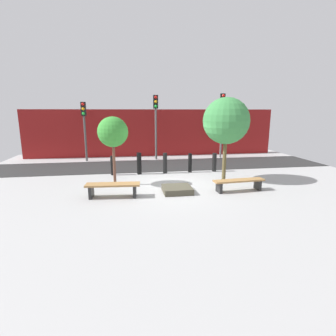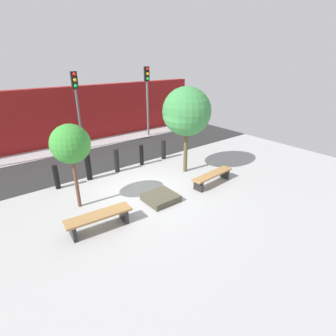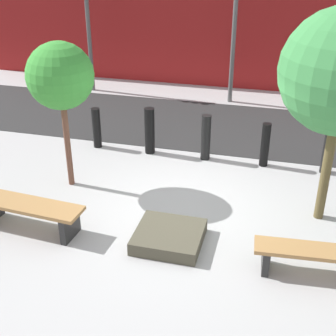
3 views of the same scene
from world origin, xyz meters
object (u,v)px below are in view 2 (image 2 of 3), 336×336
bench_left (99,218)px  bollard_far_left (56,177)px  bollard_far_right (164,150)px  traffic_light_mid_east (147,89)px  bench_right (212,176)px  bollard_left (88,167)px  tree_behind_left_bench (70,144)px  bollard_center (117,161)px  traffic_light_mid_west (77,97)px  planter_bed (161,198)px  tree_behind_right_bench (187,112)px  bollard_right (142,155)px

bench_left → bollard_far_left: 3.25m
bollard_far_right → traffic_light_mid_east: size_ratio=0.23×
bench_right → bollard_left: (-3.49, 3.25, 0.19)m
tree_behind_left_bench → bollard_far_right: size_ratio=3.00×
bench_left → bench_right: 4.54m
bench_right → bollard_far_right: 3.26m
bollard_center → traffic_light_mid_east: size_ratio=0.25×
traffic_light_mid_west → bollard_far_left: bearing=-123.0°
bench_right → bollard_left: size_ratio=1.92×
planter_bed → bollard_center: bollard_center is taller
bollard_far_left → bollard_far_right: size_ratio=1.00×
bollard_far_left → traffic_light_mid_east: traffic_light_mid_east is taller
planter_bed → bollard_far_left: bearing=128.6°
traffic_light_mid_east → bollard_far_right: bearing=-114.3°
planter_bed → tree_behind_right_bench: tree_behind_right_bench is taller
bollard_far_left → bollard_left: 1.22m
bollard_center → tree_behind_left_bench: bearing=-143.0°
planter_bed → traffic_light_mid_east: bearing=58.7°
tree_behind_right_bench → bollard_left: (-3.49, 1.71, -1.99)m
bollard_center → bollard_far_right: (2.43, 0.00, -0.04)m
bollard_right → traffic_light_mid_east: size_ratio=0.23×
bench_left → traffic_light_mid_east: (6.39, 6.99, 2.36)m
traffic_light_mid_east → bench_right: bearing=-104.8°
planter_bed → tree_behind_left_bench: tree_behind_left_bench is taller
bench_right → bollard_right: 3.42m
bollard_center → bollard_right: bollard_center is taller
bench_left → bollard_right: (3.49, 3.25, 0.11)m
bench_left → bollard_far_right: bollard_far_right is taller
tree_behind_right_bench → bollard_far_right: 2.67m
tree_behind_left_bench → bollard_left: (1.06, 1.71, -1.59)m
bollard_left → bench_left: bearing=-108.0°
bollard_far_right → bollard_right: bearing=180.0°
bollard_left → traffic_light_mid_west: (1.22, 3.74, 2.12)m
bench_left → bollard_left: 3.42m
bollard_center → bollard_far_left: bearing=180.0°
tree_behind_left_bench → planter_bed: bearing=-30.5°
planter_bed → bollard_right: 3.30m
bollard_left → bollard_far_right: (3.65, 0.00, -0.06)m
tree_behind_left_bench → bollard_center: 3.27m
planter_bed → tree_behind_right_bench: size_ratio=0.30×
planter_bed → bollard_right: bollard_right is taller
bench_right → traffic_light_mid_east: (1.85, 6.99, 2.39)m
tree_behind_right_bench → traffic_light_mid_east: bearing=71.3°
bollard_left → tree_behind_left_bench: bearing=-121.7°
tree_behind_right_bench → bench_left: bearing=-161.3°
bench_right → bollard_center: bearing=120.4°
bollard_far_left → traffic_light_mid_east: 7.88m
planter_bed → traffic_light_mid_west: size_ratio=0.27×
tree_behind_left_bench → bollard_right: 4.22m
tree_behind_right_bench → traffic_light_mid_west: traffic_light_mid_west is taller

